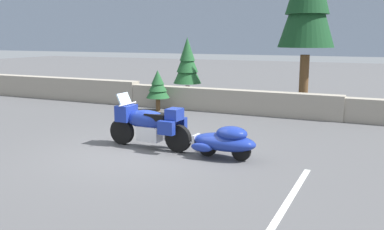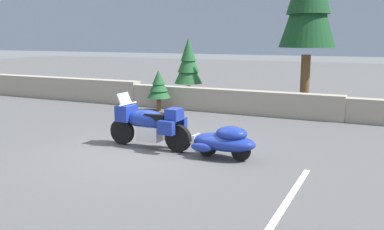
{
  "view_description": "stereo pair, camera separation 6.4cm",
  "coord_description": "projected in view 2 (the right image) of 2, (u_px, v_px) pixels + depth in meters",
  "views": [
    {
      "loc": [
        5.16,
        -8.29,
        2.71
      ],
      "look_at": [
        0.93,
        0.81,
        0.85
      ],
      "focal_mm": 39.25,
      "sensor_mm": 36.0,
      "label": 1
    },
    {
      "loc": [
        5.21,
        -8.26,
        2.71
      ],
      "look_at": [
        0.93,
        0.81,
        0.85
      ],
      "focal_mm": 39.25,
      "sensor_mm": 36.0,
      "label": 2
    }
  ],
  "objects": [
    {
      "name": "pine_tree_secondary",
      "position": [
        188.0,
        63.0,
        16.77
      ],
      "size": [
        1.12,
        1.12,
        2.72
      ],
      "color": "brown",
      "rests_on": "ground"
    },
    {
      "name": "touring_motorcycle",
      "position": [
        149.0,
        123.0,
        10.35
      ],
      "size": [
        2.31,
        0.79,
        1.33
      ],
      "color": "black",
      "rests_on": "ground"
    },
    {
      "name": "distant_ridgeline",
      "position": [
        369.0,
        13.0,
        93.98
      ],
      "size": [
        240.0,
        80.0,
        16.0
      ],
      "primitive_type": "cube",
      "color": "#99A8BF",
      "rests_on": "ground"
    },
    {
      "name": "pine_sapling_near",
      "position": [
        159.0,
        86.0,
        15.53
      ],
      "size": [
        0.87,
        0.87,
        1.52
      ],
      "color": "brown",
      "rests_on": "ground"
    },
    {
      "name": "parking_stripe_marker",
      "position": [
        288.0,
        200.0,
        7.09
      ],
      "size": [
        0.12,
        3.6,
        0.01
      ],
      "primitive_type": "cube",
      "color": "silver",
      "rests_on": "ground"
    },
    {
      "name": "ground_plane",
      "position": [
        142.0,
        152.0,
        10.03
      ],
      "size": [
        80.0,
        80.0,
        0.0
      ],
      "primitive_type": "plane",
      "color": "#4C4C4F"
    },
    {
      "name": "stone_guard_wall",
      "position": [
        203.0,
        99.0,
        15.78
      ],
      "size": [
        24.0,
        0.56,
        0.96
      ],
      "color": "gray",
      "rests_on": "ground"
    },
    {
      "name": "car_shaped_trailer",
      "position": [
        224.0,
        141.0,
        9.46
      ],
      "size": [
        2.21,
        0.8,
        0.76
      ],
      "color": "black",
      "rests_on": "ground"
    }
  ]
}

